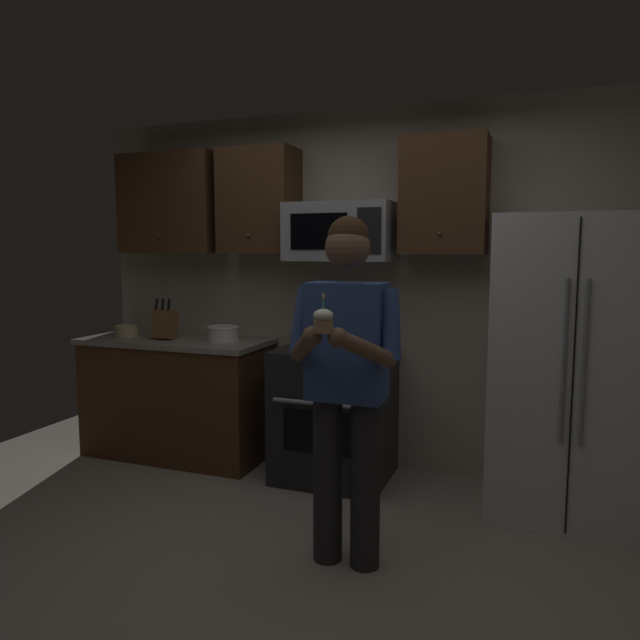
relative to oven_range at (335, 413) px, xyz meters
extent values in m
plane|color=#9E9384|center=(0.15, -1.36, -0.46)|extent=(6.00, 6.00, 0.00)
cube|color=#B7AD99|center=(0.15, 0.39, 0.84)|extent=(4.40, 0.10, 2.60)
cube|color=black|center=(0.00, 0.00, 0.00)|extent=(0.76, 0.66, 0.92)
cube|color=black|center=(0.00, -0.33, -0.04)|extent=(0.48, 0.01, 0.28)
cylinder|color=#99999E|center=(0.00, -0.36, 0.16)|extent=(0.60, 0.03, 0.03)
cylinder|color=black|center=(-0.18, -0.14, 0.46)|extent=(0.18, 0.18, 0.01)
cylinder|color=black|center=(0.18, -0.14, 0.46)|extent=(0.18, 0.18, 0.01)
cylinder|color=black|center=(-0.18, 0.14, 0.46)|extent=(0.18, 0.18, 0.01)
cylinder|color=black|center=(0.18, 0.14, 0.46)|extent=(0.18, 0.18, 0.01)
cube|color=#9EA0A5|center=(0.00, 0.12, 1.26)|extent=(0.74, 0.40, 0.40)
cube|color=black|center=(-0.09, -0.08, 1.26)|extent=(0.40, 0.01, 0.24)
cube|color=black|center=(0.26, -0.08, 1.26)|extent=(0.16, 0.01, 0.30)
cube|color=white|center=(1.50, -0.04, 0.44)|extent=(0.90, 0.72, 1.80)
cylinder|color=gray|center=(1.45, -0.41, 0.54)|extent=(0.02, 0.02, 0.90)
cylinder|color=gray|center=(1.55, -0.41, 0.54)|extent=(0.02, 0.02, 0.90)
cube|color=black|center=(1.50, -0.40, 0.44)|extent=(0.01, 0.01, 1.74)
cube|color=#4C301C|center=(-1.40, 0.17, 1.49)|extent=(0.80, 0.34, 0.76)
sphere|color=brown|center=(-1.40, -0.01, 1.24)|extent=(0.03, 0.03, 0.03)
cube|color=#4C301C|center=(-0.65, 0.17, 1.49)|extent=(0.55, 0.34, 0.76)
sphere|color=brown|center=(-0.65, -0.01, 1.24)|extent=(0.03, 0.03, 0.03)
cube|color=#4C301C|center=(0.70, 0.17, 1.49)|extent=(0.55, 0.34, 0.76)
sphere|color=brown|center=(0.70, -0.01, 1.24)|extent=(0.03, 0.03, 0.03)
cube|color=#4C301C|center=(-1.30, 0.02, -0.02)|extent=(1.40, 0.62, 0.88)
cube|color=gray|center=(-1.30, 0.02, 0.44)|extent=(1.44, 0.66, 0.04)
cube|color=brown|center=(-1.36, -0.03, 0.57)|extent=(0.16, 0.15, 0.24)
cylinder|color=black|center=(-1.42, -0.05, 0.72)|extent=(0.02, 0.04, 0.09)
cylinder|color=black|center=(-1.36, -0.05, 0.72)|extent=(0.02, 0.04, 0.09)
cylinder|color=black|center=(-1.31, -0.05, 0.72)|extent=(0.02, 0.04, 0.09)
cylinder|color=white|center=(-0.90, 0.04, 0.51)|extent=(0.23, 0.23, 0.10)
torus|color=white|center=(-0.90, 0.04, 0.56)|extent=(0.24, 0.24, 0.01)
cylinder|color=beige|center=(-1.72, -0.02, 0.50)|extent=(0.18, 0.18, 0.08)
torus|color=beige|center=(-1.72, -0.02, 0.54)|extent=(0.19, 0.19, 0.01)
cylinder|color=#262628|center=(0.33, -1.08, -0.03)|extent=(0.15, 0.15, 0.86)
cylinder|color=#262628|center=(0.53, -1.08, -0.03)|extent=(0.15, 0.15, 0.86)
cube|color=#334C8C|center=(0.43, -1.08, 0.69)|extent=(0.38, 0.22, 0.58)
sphere|color=brown|center=(0.43, -1.08, 1.15)|extent=(0.22, 0.22, 0.22)
sphere|color=#382314|center=(0.43, -1.07, 1.20)|extent=(0.20, 0.20, 0.20)
cylinder|color=#334C8C|center=(0.21, -1.11, 0.78)|extent=(0.15, 0.18, 0.35)
cylinder|color=brown|center=(0.28, -1.27, 0.69)|extent=(0.26, 0.33, 0.21)
sphere|color=brown|center=(0.37, -1.40, 0.76)|extent=(0.09, 0.09, 0.09)
cylinder|color=#334C8C|center=(0.66, -1.11, 0.78)|extent=(0.15, 0.18, 0.35)
cylinder|color=brown|center=(0.58, -1.27, 0.69)|extent=(0.26, 0.33, 0.21)
sphere|color=brown|center=(0.49, -1.40, 0.76)|extent=(0.09, 0.09, 0.09)
cylinder|color=#A87F56|center=(0.43, -1.42, 0.80)|extent=(0.08, 0.08, 0.06)
ellipsoid|color=white|center=(0.43, -1.42, 0.85)|extent=(0.09, 0.09, 0.06)
cylinder|color=#4CBF66|center=(0.43, -1.42, 0.90)|extent=(0.01, 0.01, 0.06)
ellipsoid|color=#FFD159|center=(0.43, -1.42, 0.94)|extent=(0.01, 0.01, 0.02)
camera|label=1|loc=(1.33, -3.84, 1.14)|focal=33.49mm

